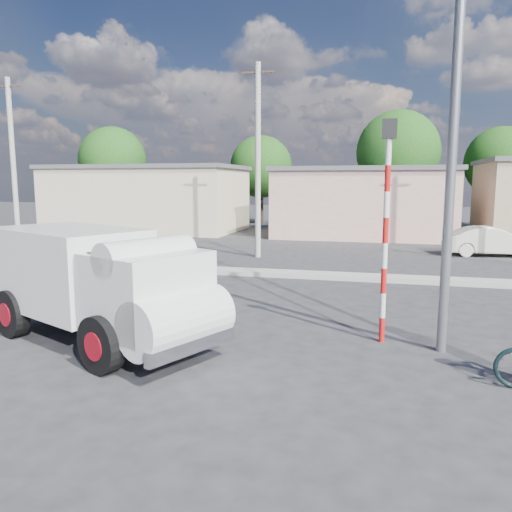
% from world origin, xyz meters
% --- Properties ---
extents(ground_plane, '(120.00, 120.00, 0.00)m').
position_xyz_m(ground_plane, '(0.00, 0.00, 0.00)').
color(ground_plane, '#29292B').
rests_on(ground_plane, ground).
extents(median, '(40.00, 0.80, 0.16)m').
position_xyz_m(median, '(0.00, 8.00, 0.08)').
color(median, '#99968E').
rests_on(median, ground).
extents(truck, '(5.72, 4.03, 2.23)m').
position_xyz_m(truck, '(-2.22, 0.08, 1.24)').
color(truck, black).
rests_on(truck, ground).
extents(car_cream, '(3.98, 1.75, 1.27)m').
position_xyz_m(car_cream, '(7.73, 14.88, 0.64)').
color(car_cream, silver).
rests_on(car_cream, ground).
extents(traffic_pole, '(0.28, 0.18, 4.36)m').
position_xyz_m(traffic_pole, '(3.20, 1.50, 2.59)').
color(traffic_pole, red).
rests_on(traffic_pole, ground).
extents(streetlight, '(2.34, 0.22, 9.00)m').
position_xyz_m(streetlight, '(4.14, 1.20, 4.96)').
color(streetlight, slate).
rests_on(streetlight, ground).
extents(building_row, '(37.80, 7.30, 4.44)m').
position_xyz_m(building_row, '(1.10, 22.00, 2.13)').
color(building_row, beige).
rests_on(building_row, ground).
extents(tree_row, '(34.13, 7.32, 8.10)m').
position_xyz_m(tree_row, '(-2.27, 28.62, 4.83)').
color(tree_row, '#38281E').
rests_on(tree_row, ground).
extents(utility_poles, '(35.40, 0.24, 8.00)m').
position_xyz_m(utility_poles, '(3.25, 12.00, 4.07)').
color(utility_poles, '#99968E').
rests_on(utility_poles, ground).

